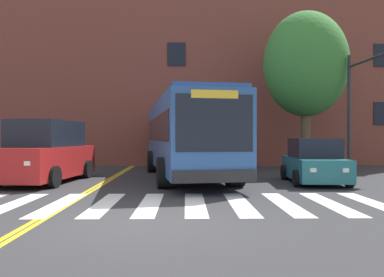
# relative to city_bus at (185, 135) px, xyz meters

# --- Properties ---
(ground_plane) EXTENTS (120.00, 120.00, 0.00)m
(ground_plane) POSITION_rel_city_bus_xyz_m (-1.08, -8.63, -1.85)
(ground_plane) COLOR #303033
(crosswalk) EXTENTS (13.42, 3.65, 0.01)m
(crosswalk) POSITION_rel_city_bus_xyz_m (-1.55, -6.54, -1.84)
(crosswalk) COLOR white
(crosswalk) RESTS_ON ground
(lane_line_yellow_inner) EXTENTS (0.12, 36.00, 0.01)m
(lane_line_yellow_inner) POSITION_rel_city_bus_xyz_m (-3.19, 7.46, -1.84)
(lane_line_yellow_inner) COLOR gold
(lane_line_yellow_inner) RESTS_ON ground
(lane_line_yellow_outer) EXTENTS (0.12, 36.00, 0.01)m
(lane_line_yellow_outer) POSITION_rel_city_bus_xyz_m (-3.03, 7.46, -1.84)
(lane_line_yellow_outer) COLOR gold
(lane_line_yellow_outer) RESTS_ON ground
(city_bus) EXTENTS (4.13, 11.45, 3.36)m
(city_bus) POSITION_rel_city_bus_xyz_m (0.00, 0.00, 0.00)
(city_bus) COLOR #2D5699
(city_bus) RESTS_ON ground
(car_red_near_lane) EXTENTS (2.68, 5.31, 2.37)m
(car_red_near_lane) POSITION_rel_city_bus_xyz_m (-5.36, -1.68, -0.73)
(car_red_near_lane) COLOR #AD1E1E
(car_red_near_lane) RESTS_ON ground
(car_teal_far_lane) EXTENTS (2.24, 3.79, 1.69)m
(car_teal_far_lane) POSITION_rel_city_bus_xyz_m (4.86, -2.21, -1.06)
(car_teal_far_lane) COLOR #236B70
(car_teal_far_lane) RESTS_ON ground
(car_navy_behind_bus) EXTENTS (2.39, 4.61, 1.77)m
(car_navy_behind_bus) POSITION_rel_city_bus_xyz_m (0.29, 10.89, -1.04)
(car_navy_behind_bus) COLOR navy
(car_navy_behind_bus) RESTS_ON ground
(traffic_light_near_corner) EXTENTS (0.44, 3.52, 5.63)m
(traffic_light_near_corner) POSITION_rel_city_bus_xyz_m (7.89, -0.03, 1.88)
(traffic_light_near_corner) COLOR #28282D
(traffic_light_near_corner) RESTS_ON ground
(street_tree_curbside_large) EXTENTS (5.53, 5.29, 8.22)m
(street_tree_curbside_large) POSITION_rel_city_bus_xyz_m (6.25, 2.95, 3.64)
(street_tree_curbside_large) COLOR brown
(street_tree_curbside_large) RESTS_ON ground
(building_facade) EXTENTS (31.67, 9.14, 12.78)m
(building_facade) POSITION_rel_city_bus_xyz_m (-0.49, 10.94, 4.55)
(building_facade) COLOR brown
(building_facade) RESTS_ON ground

